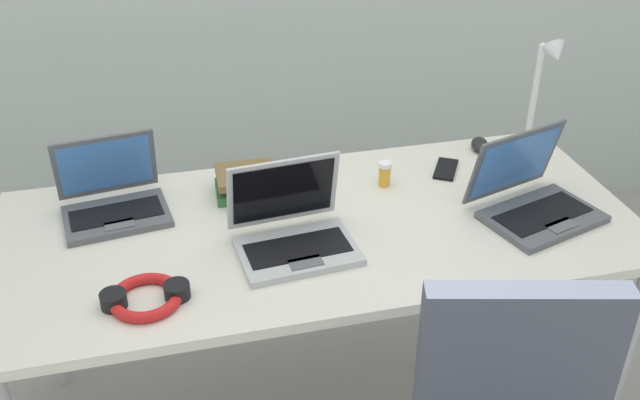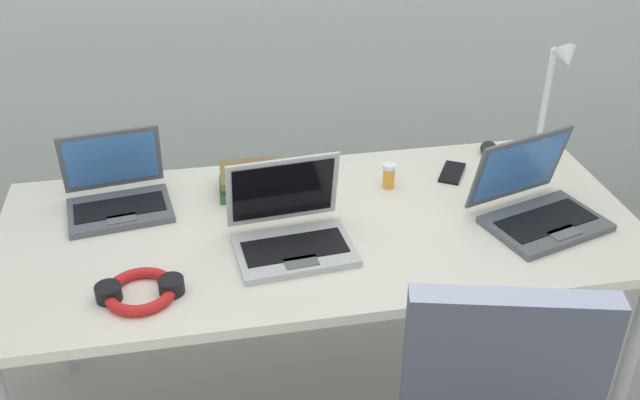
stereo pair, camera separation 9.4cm
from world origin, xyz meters
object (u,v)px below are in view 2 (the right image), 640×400
at_px(pill_bottle, 389,175).
at_px(book_stack, 252,181).
at_px(laptop_front_right, 117,194).
at_px(cell_phone, 452,173).
at_px(computer_mouse, 489,148).
at_px(headphones, 140,291).
at_px(laptop_far_corner, 291,231).
at_px(laptop_near_mouse, 537,206).
at_px(desk_lamp, 551,100).

xyz_separation_m(pill_bottle, book_stack, (-0.41, 0.05, -0.00)).
bearing_deg(laptop_front_right, pill_bottle, -2.15).
distance_m(cell_phone, pill_bottle, 0.23).
xyz_separation_m(computer_mouse, pill_bottle, (-0.39, -0.16, 0.02)).
bearing_deg(laptop_front_right, cell_phone, 0.62).
distance_m(computer_mouse, cell_phone, 0.20).
distance_m(computer_mouse, pill_bottle, 0.42).
bearing_deg(headphones, laptop_far_corner, 20.04).
height_order(laptop_front_right, computer_mouse, laptop_front_right).
bearing_deg(laptop_near_mouse, laptop_far_corner, 179.99).
xyz_separation_m(laptop_far_corner, cell_phone, (0.56, 0.30, -0.04)).
relative_size(laptop_far_corner, laptop_front_right, 1.03).
bearing_deg(computer_mouse, book_stack, -150.34).
height_order(laptop_far_corner, book_stack, laptop_far_corner).
height_order(laptop_front_right, pill_bottle, laptop_front_right).
xyz_separation_m(laptop_front_right, computer_mouse, (1.20, 0.13, -0.03)).
distance_m(laptop_front_right, headphones, 0.44).
relative_size(laptop_near_mouse, computer_mouse, 4.00).
relative_size(computer_mouse, book_stack, 0.46).
height_order(desk_lamp, book_stack, desk_lamp).
bearing_deg(laptop_far_corner, desk_lamp, 22.21).
xyz_separation_m(laptop_near_mouse, pill_bottle, (-0.36, 0.26, -0.01)).
bearing_deg(laptop_front_right, headphones, -80.46).
xyz_separation_m(computer_mouse, headphones, (-1.12, -0.56, -0.00)).
distance_m(laptop_far_corner, laptop_near_mouse, 0.70).
bearing_deg(laptop_near_mouse, desk_lamp, 62.36).
bearing_deg(pill_bottle, desk_lamp, 11.06).
bearing_deg(cell_phone, desk_lamp, 41.55).
xyz_separation_m(computer_mouse, cell_phone, (-0.17, -0.11, -0.01)).
distance_m(desk_lamp, laptop_front_right, 1.37).
bearing_deg(computer_mouse, laptop_near_mouse, -71.41).
xyz_separation_m(desk_lamp, cell_phone, (-0.33, -0.07, -0.19)).
bearing_deg(book_stack, desk_lamp, 3.55).
height_order(headphones, book_stack, book_stack).
distance_m(laptop_near_mouse, pill_bottle, 0.45).
bearing_deg(headphones, pill_bottle, 28.62).
bearing_deg(computer_mouse, headphones, -131.61).
bearing_deg(laptop_far_corner, headphones, -159.96).
relative_size(laptop_far_corner, computer_mouse, 3.45).
distance_m(laptop_front_right, cell_phone, 1.03).
distance_m(laptop_far_corner, headphones, 0.42).
bearing_deg(laptop_front_right, book_stack, 2.64).
distance_m(laptop_front_right, laptop_near_mouse, 1.21).
height_order(laptop_far_corner, pill_bottle, laptop_far_corner).
distance_m(laptop_near_mouse, computer_mouse, 0.42).
distance_m(laptop_front_right, book_stack, 0.40).
distance_m(laptop_far_corner, book_stack, 0.31).
height_order(computer_mouse, cell_phone, computer_mouse).
relative_size(laptop_far_corner, headphones, 1.55).
bearing_deg(laptop_near_mouse, headphones, -172.54).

